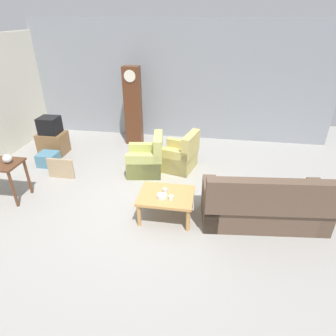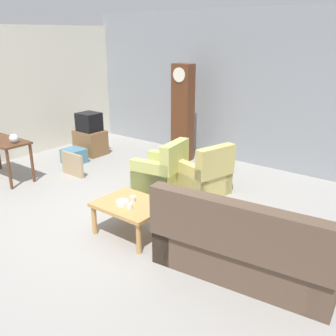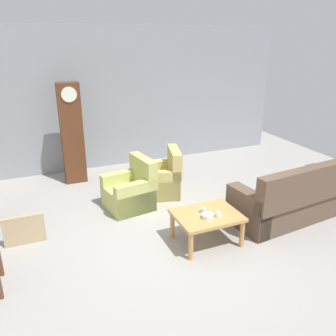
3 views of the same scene
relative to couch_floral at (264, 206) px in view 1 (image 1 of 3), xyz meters
The scene contains 15 objects.
ground_plane 2.06m from the couch_floral, behind, with size 10.40×10.40×0.00m, color #999691.
garage_door_wall 4.53m from the couch_floral, 117.51° to the left, with size 8.40×0.16×3.20m, color gray.
couch_floral is the anchor object (origin of this frame).
armchair_olive_near 2.83m from the couch_floral, 148.57° to the left, with size 0.90×0.87×0.92m.
armchair_olive_far 2.46m from the couch_floral, 133.57° to the left, with size 0.96×0.94×0.92m.
coffee_table_wood 1.70m from the couch_floral, behind, with size 0.96×0.76×0.48m.
grandfather_clock 4.49m from the couch_floral, 135.16° to the left, with size 0.44×0.30×2.10m.
tv_stand_cabinet 5.50m from the couch_floral, 157.33° to the left, with size 0.68×0.52×0.56m, color brown.
tv_crt 5.52m from the couch_floral, 157.33° to the left, with size 0.48×0.44×0.42m, color black.
framed_picture_leaning 4.35m from the couch_floral, 167.78° to the left, with size 0.60×0.05×0.47m, color tan.
storage_box_blue 5.08m from the couch_floral, 163.41° to the left, with size 0.44×0.42×0.31m, color teal.
glass_dome_cloche 4.77m from the couch_floral, behind, with size 0.17×0.17×0.17m, color silver.
cup_white_porcelain 1.62m from the couch_floral, behind, with size 0.08×0.08×0.08m, color white.
cup_blue_rimmed 1.74m from the couch_floral, behind, with size 0.08×0.08×0.07m, color silver.
bowl_white_stacked 1.77m from the couch_floral, behind, with size 0.17×0.17×0.07m, color white.
Camera 1 is at (1.01, -4.48, 3.27)m, focal length 30.57 mm.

